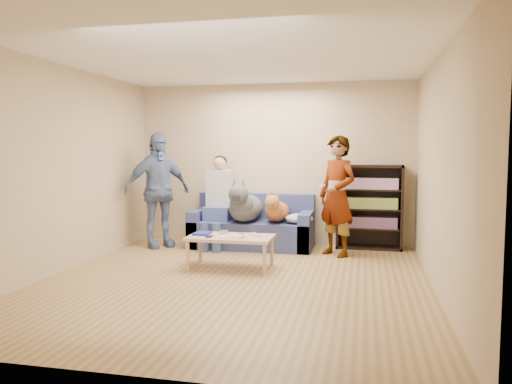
% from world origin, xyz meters
% --- Properties ---
extents(ground, '(5.00, 5.00, 0.00)m').
position_xyz_m(ground, '(0.00, 0.00, 0.00)').
color(ground, olive).
rests_on(ground, ground).
extents(ceiling, '(5.00, 5.00, 0.00)m').
position_xyz_m(ceiling, '(0.00, 0.00, 2.60)').
color(ceiling, white).
rests_on(ceiling, ground).
extents(wall_back, '(4.50, 0.00, 4.50)m').
position_xyz_m(wall_back, '(0.00, 2.50, 1.30)').
color(wall_back, tan).
rests_on(wall_back, ground).
extents(wall_front, '(4.50, 0.00, 4.50)m').
position_xyz_m(wall_front, '(0.00, -2.50, 1.30)').
color(wall_front, tan).
rests_on(wall_front, ground).
extents(wall_left, '(0.00, 5.00, 5.00)m').
position_xyz_m(wall_left, '(-2.25, 0.00, 1.30)').
color(wall_left, tan).
rests_on(wall_left, ground).
extents(wall_right, '(0.00, 5.00, 5.00)m').
position_xyz_m(wall_right, '(2.25, 0.00, 1.30)').
color(wall_right, tan).
rests_on(wall_right, ground).
extents(blanket, '(0.42, 0.35, 0.15)m').
position_xyz_m(blanket, '(0.52, 1.88, 0.50)').
color(blanket, '#A3A3A8').
rests_on(blanket, sofa).
extents(person_standing_right, '(0.75, 0.73, 1.74)m').
position_xyz_m(person_standing_right, '(1.09, 1.70, 0.87)').
color(person_standing_right, gray).
rests_on(person_standing_right, ground).
extents(person_standing_left, '(1.05, 1.07, 1.80)m').
position_xyz_m(person_standing_left, '(-1.71, 1.76, 0.90)').
color(person_standing_left, '#6B79AC').
rests_on(person_standing_left, ground).
extents(held_controller, '(0.08, 0.12, 0.03)m').
position_xyz_m(held_controller, '(0.89, 1.50, 1.03)').
color(held_controller, white).
rests_on(held_controller, person_standing_right).
extents(notebook_blue, '(0.20, 0.26, 0.03)m').
position_xyz_m(notebook_blue, '(-0.62, 0.69, 0.43)').
color(notebook_blue, navy).
rests_on(notebook_blue, coffee_table).
extents(papers, '(0.26, 0.20, 0.02)m').
position_xyz_m(papers, '(-0.17, 0.54, 0.43)').
color(papers, silver).
rests_on(papers, coffee_table).
extents(magazine, '(0.22, 0.17, 0.01)m').
position_xyz_m(magazine, '(-0.14, 0.56, 0.44)').
color(magazine, '#BFB598').
rests_on(magazine, coffee_table).
extents(camera_silver, '(0.11, 0.06, 0.05)m').
position_xyz_m(camera_silver, '(-0.34, 0.76, 0.45)').
color(camera_silver, '#AAA9AE').
rests_on(camera_silver, coffee_table).
extents(controller_a, '(0.04, 0.13, 0.03)m').
position_xyz_m(controller_a, '(0.06, 0.74, 0.43)').
color(controller_a, silver).
rests_on(controller_a, coffee_table).
extents(controller_b, '(0.09, 0.06, 0.03)m').
position_xyz_m(controller_b, '(0.14, 0.66, 0.43)').
color(controller_b, white).
rests_on(controller_b, coffee_table).
extents(headphone_cup_a, '(0.07, 0.07, 0.02)m').
position_xyz_m(headphone_cup_a, '(-0.02, 0.62, 0.43)').
color(headphone_cup_a, white).
rests_on(headphone_cup_a, coffee_table).
extents(headphone_cup_b, '(0.07, 0.07, 0.02)m').
position_xyz_m(headphone_cup_b, '(-0.02, 0.70, 0.43)').
color(headphone_cup_b, silver).
rests_on(headphone_cup_b, coffee_table).
extents(pen_orange, '(0.13, 0.06, 0.01)m').
position_xyz_m(pen_orange, '(-0.24, 0.48, 0.42)').
color(pen_orange, orange).
rests_on(pen_orange, coffee_table).
extents(pen_black, '(0.13, 0.08, 0.01)m').
position_xyz_m(pen_black, '(-0.10, 0.82, 0.42)').
color(pen_black, black).
rests_on(pen_black, coffee_table).
extents(wallet, '(0.07, 0.12, 0.02)m').
position_xyz_m(wallet, '(-0.47, 0.52, 0.43)').
color(wallet, black).
rests_on(wallet, coffee_table).
extents(sofa, '(1.90, 0.85, 0.82)m').
position_xyz_m(sofa, '(-0.25, 2.10, 0.28)').
color(sofa, '#515B93').
rests_on(sofa, ground).
extents(person_seated, '(0.40, 0.73, 1.47)m').
position_xyz_m(person_seated, '(-0.78, 1.97, 0.77)').
color(person_seated, '#456698').
rests_on(person_seated, sofa).
extents(dog_gray, '(0.48, 1.28, 0.69)m').
position_xyz_m(dog_gray, '(-0.32, 1.86, 0.67)').
color(dog_gray, '#4F515A').
rests_on(dog_gray, sofa).
extents(dog_tan, '(0.35, 1.14, 0.51)m').
position_xyz_m(dog_tan, '(0.16, 1.95, 0.61)').
color(dog_tan, '#B35736').
rests_on(dog_tan, sofa).
extents(coffee_table, '(1.10, 0.60, 0.42)m').
position_xyz_m(coffee_table, '(-0.22, 0.64, 0.37)').
color(coffee_table, '#CDB57E').
rests_on(coffee_table, ground).
extents(bookshelf, '(1.00, 0.34, 1.30)m').
position_xyz_m(bookshelf, '(1.55, 2.33, 0.68)').
color(bookshelf, black).
rests_on(bookshelf, ground).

